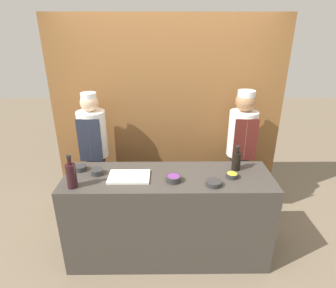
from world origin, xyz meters
TOP-DOWN VIEW (x-y plane):
  - ground_plane at (0.00, 0.00)m, footprint 14.00×14.00m
  - cabinet_wall at (0.00, 1.04)m, footprint 2.79×0.18m
  - counter at (0.00, 0.00)m, footprint 2.00×0.61m
  - sauce_bowl_purple at (0.05, -0.10)m, footprint 0.14×0.14m
  - sauce_bowl_brown at (-0.68, 0.04)m, footprint 0.12×0.12m
  - sauce_bowl_orange at (0.41, -0.17)m, footprint 0.14×0.14m
  - sauce_bowl_white at (-0.87, 0.12)m, footprint 0.12×0.12m
  - sauce_bowl_yellow at (0.60, -0.03)m, footprint 0.11×0.11m
  - cutting_board at (-0.37, -0.03)m, footprint 0.39×0.25m
  - bottle_soy at (0.68, 0.13)m, footprint 0.09×0.09m
  - bottle_wine at (-0.85, -0.19)m, footprint 0.09×0.09m
  - chef_left at (-0.86, 0.67)m, footprint 0.32×0.32m
  - chef_right at (0.86, 0.67)m, footprint 0.32×0.32m

SIDE VIEW (x-z plane):
  - ground_plane at x=0.00m, z-range 0.00..0.00m
  - counter at x=0.00m, z-range 0.00..0.94m
  - chef_left at x=-0.86m, z-range 0.07..1.66m
  - chef_right at x=0.86m, z-range 0.08..1.70m
  - cutting_board at x=-0.37m, z-range 0.94..0.96m
  - sauce_bowl_yellow at x=0.60m, z-range 0.94..0.98m
  - sauce_bowl_orange at x=0.41m, z-range 0.94..0.98m
  - sauce_bowl_white at x=-0.87m, z-range 0.94..0.99m
  - sauce_bowl_brown at x=-0.68m, z-range 0.94..0.99m
  - sauce_bowl_purple at x=0.05m, z-range 0.94..0.99m
  - bottle_soy at x=0.68m, z-range 0.91..1.16m
  - bottle_wine at x=-0.85m, z-range 0.90..1.21m
  - cabinet_wall at x=0.00m, z-range 0.00..2.40m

